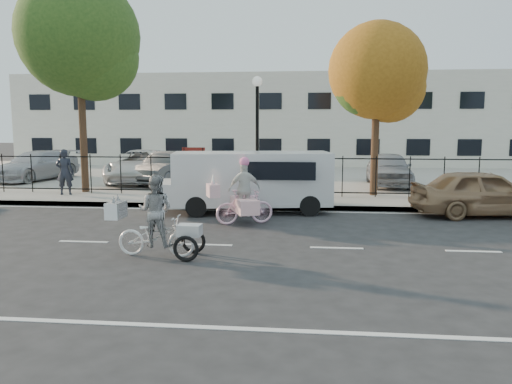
# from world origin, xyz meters

# --- Properties ---
(ground) EXTENTS (120.00, 120.00, 0.00)m
(ground) POSITION_xyz_m (0.00, 0.00, 0.00)
(ground) COLOR #333334
(road_markings) EXTENTS (60.00, 9.52, 0.01)m
(road_markings) POSITION_xyz_m (0.00, 0.00, 0.01)
(road_markings) COLOR silver
(road_markings) RESTS_ON ground
(curb) EXTENTS (60.00, 0.10, 0.15)m
(curb) POSITION_xyz_m (0.00, 5.05, 0.07)
(curb) COLOR #A8A399
(curb) RESTS_ON ground
(sidewalk) EXTENTS (60.00, 2.20, 0.15)m
(sidewalk) POSITION_xyz_m (0.00, 6.10, 0.07)
(sidewalk) COLOR #A8A399
(sidewalk) RESTS_ON ground
(parking_lot) EXTENTS (60.00, 15.60, 0.15)m
(parking_lot) POSITION_xyz_m (0.00, 15.00, 0.07)
(parking_lot) COLOR #A8A399
(parking_lot) RESTS_ON ground
(iron_fence) EXTENTS (58.00, 0.06, 1.50)m
(iron_fence) POSITION_xyz_m (0.00, 7.20, 0.90)
(iron_fence) COLOR black
(iron_fence) RESTS_ON sidewalk
(building) EXTENTS (34.00, 10.00, 6.00)m
(building) POSITION_xyz_m (0.00, 25.00, 3.00)
(building) COLOR silver
(building) RESTS_ON ground
(lamppost) EXTENTS (0.36, 0.36, 4.33)m
(lamppost) POSITION_xyz_m (0.50, 6.80, 3.11)
(lamppost) COLOR black
(lamppost) RESTS_ON sidewalk
(street_sign) EXTENTS (0.85, 0.06, 1.80)m
(street_sign) POSITION_xyz_m (-1.85, 6.80, 1.42)
(street_sign) COLOR black
(street_sign) RESTS_ON sidewalk
(zebra_trike) EXTENTS (2.04, 0.79, 1.75)m
(zebra_trike) POSITION_xyz_m (-0.86, -1.08, 0.68)
(zebra_trike) COLOR white
(zebra_trike) RESTS_ON ground
(unicorn_bike) EXTENTS (1.92, 1.39, 1.90)m
(unicorn_bike) POSITION_xyz_m (0.54, 2.51, 0.70)
(unicorn_bike) COLOR #FFC2D9
(unicorn_bike) RESTS_ON ground
(white_van) EXTENTS (5.62, 2.56, 1.91)m
(white_van) POSITION_xyz_m (0.46, 4.50, 1.06)
(white_van) COLOR silver
(white_van) RESTS_ON ground
(gold_sedan) EXTENTS (4.42, 2.25, 1.44)m
(gold_sedan) POSITION_xyz_m (7.67, 4.50, 0.72)
(gold_sedan) COLOR #9E7A56
(gold_sedan) RESTS_ON ground
(pedestrian) EXTENTS (0.71, 0.55, 1.73)m
(pedestrian) POSITION_xyz_m (-6.78, 6.67, 1.01)
(pedestrian) COLOR black
(pedestrian) RESTS_ON sidewalk
(lot_car_a) EXTENTS (2.87, 5.03, 1.37)m
(lot_car_a) POSITION_xyz_m (-10.55, 11.32, 0.84)
(lot_car_a) COLOR #B0B2B8
(lot_car_a) RESTS_ON parking_lot
(lot_car_b) EXTENTS (2.80, 5.46, 1.47)m
(lot_car_b) POSITION_xyz_m (-5.22, 11.02, 0.89)
(lot_car_b) COLOR silver
(lot_car_b) RESTS_ON parking_lot
(lot_car_c) EXTENTS (2.61, 4.56, 1.42)m
(lot_car_c) POSITION_xyz_m (-3.86, 10.59, 0.86)
(lot_car_c) COLOR #474A4E
(lot_car_c) RESTS_ON parking_lot
(lot_car_d) EXTENTS (1.87, 4.34, 1.46)m
(lot_car_d) POSITION_xyz_m (5.83, 10.81, 0.88)
(lot_car_d) COLOR #999AA0
(lot_car_d) RESTS_ON parking_lot
(tree_west) EXTENTS (4.60, 4.60, 8.43)m
(tree_west) POSITION_xyz_m (-6.25, 7.60, 5.90)
(tree_west) COLOR #442D1D
(tree_west) RESTS_ON ground
(tree_mid) EXTENTS (3.58, 3.55, 6.51)m
(tree_mid) POSITION_xyz_m (4.95, 7.83, 4.55)
(tree_mid) COLOR #442D1D
(tree_mid) RESTS_ON ground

